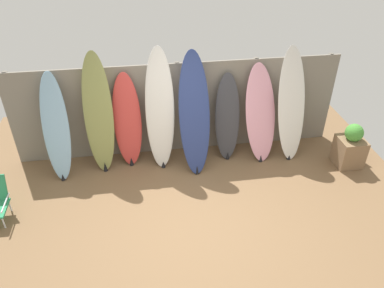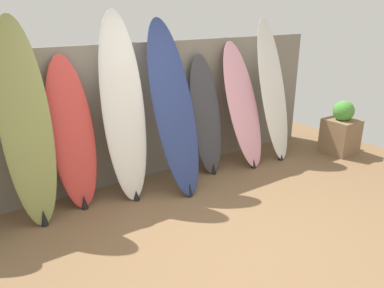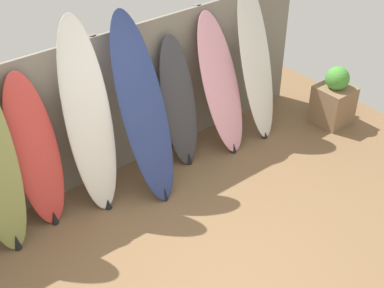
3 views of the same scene
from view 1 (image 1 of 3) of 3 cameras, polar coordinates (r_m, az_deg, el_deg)
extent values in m
plane|color=brown|center=(6.00, 0.32, -11.38)|extent=(7.68, 7.68, 0.00)
cube|color=gray|center=(7.06, -2.14, 5.41)|extent=(6.08, 0.04, 1.80)
cylinder|color=#6C655B|center=(7.40, -24.94, 3.49)|extent=(0.10, 0.10, 1.80)
cylinder|color=#6C655B|center=(7.11, -13.82, 4.59)|extent=(0.10, 0.10, 1.80)
cylinder|color=#6C655B|center=(7.09, -2.17, 5.56)|extent=(0.10, 0.10, 1.80)
cylinder|color=#6C655B|center=(7.37, 9.09, 6.28)|extent=(0.10, 0.10, 1.80)
cylinder|color=#6C655B|center=(7.90, 19.21, 6.72)|extent=(0.10, 0.10, 1.80)
ellipsoid|color=#8CB7D6|center=(6.84, -20.05, 2.40)|extent=(0.47, 0.72, 1.84)
cone|color=black|center=(7.05, -19.08, -4.77)|extent=(0.08, 0.08, 0.12)
ellipsoid|color=olive|center=(6.69, -14.07, 4.41)|extent=(0.54, 0.52, 2.16)
cone|color=black|center=(7.04, -13.08, -3.37)|extent=(0.08, 0.08, 0.18)
ellipsoid|color=#D13D38|center=(6.83, -9.82, 3.54)|extent=(0.50, 0.43, 1.74)
cone|color=black|center=(7.10, -9.21, -2.61)|extent=(0.08, 0.08, 0.16)
ellipsoid|color=white|center=(6.61, -4.92, 5.18)|extent=(0.56, 0.56, 2.20)
cone|color=black|center=(6.99, -4.38, -3.10)|extent=(0.08, 0.08, 0.12)
ellipsoid|color=navy|center=(6.55, 0.36, 4.59)|extent=(0.55, 0.82, 2.11)
cone|color=black|center=(6.80, 0.78, -3.93)|extent=(0.08, 0.08, 0.16)
ellipsoid|color=#38383D|center=(6.97, 5.41, 4.08)|extent=(0.49, 0.49, 1.62)
cone|color=black|center=(7.21, 5.45, -1.72)|extent=(0.08, 0.08, 0.15)
ellipsoid|color=pink|center=(7.04, 10.39, 4.61)|extent=(0.65, 0.74, 1.77)
cone|color=black|center=(7.23, 10.42, -2.12)|extent=(0.08, 0.08, 0.13)
ellipsoid|color=white|center=(7.12, 14.91, 5.78)|extent=(0.59, 0.67, 2.08)
cone|color=black|center=(7.42, 14.55, -1.85)|extent=(0.08, 0.08, 0.10)
cylinder|color=silver|center=(6.46, -26.77, -10.65)|extent=(0.02, 0.02, 0.22)
cylinder|color=silver|center=(6.72, -26.00, -8.45)|extent=(0.02, 0.02, 0.22)
cylinder|color=silver|center=(6.43, -26.59, -8.01)|extent=(0.02, 0.44, 0.02)
cube|color=#846647|center=(7.54, 22.79, -1.06)|extent=(0.46, 0.47, 0.55)
sphere|color=#489438|center=(7.33, 23.49, 1.59)|extent=(0.33, 0.33, 0.33)
camera|label=2|loc=(3.15, -34.05, -14.74)|focal=35.00mm
camera|label=3|loc=(2.33, -62.60, 12.27)|focal=50.00mm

